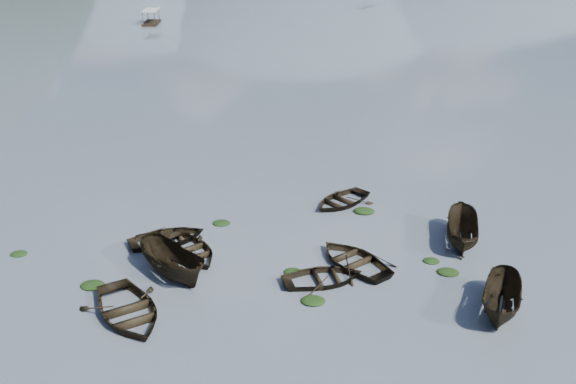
{
  "coord_description": "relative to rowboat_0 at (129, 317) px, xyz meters",
  "views": [
    {
      "loc": [
        2.9,
        -20.5,
        16.41
      ],
      "look_at": [
        0.0,
        12.0,
        2.0
      ],
      "focal_mm": 40.0,
      "sensor_mm": 36.0,
      "label": 1
    }
  ],
  "objects": [
    {
      "name": "rowboat_7",
      "position": [
        9.16,
        12.71,
        0.0
      ],
      "size": [
        4.89,
        5.02,
        0.85
      ],
      "primitive_type": "imported",
      "rotation": [
        0.0,
        0.0,
        5.58
      ],
      "color": "black",
      "rests_on": "ground"
    },
    {
      "name": "weed_clump_5",
      "position": [
        -7.43,
        4.92,
        0.0
      ],
      "size": [
        0.89,
        0.72,
        0.19
      ],
      "primitive_type": "ellipsoid",
      "color": "black",
      "rests_on": "ground"
    },
    {
      "name": "weed_clump_7",
      "position": [
        10.54,
        11.63,
        0.0
      ],
      "size": [
        1.25,
        1.0,
        0.27
      ],
      "primitive_type": "ellipsoid",
      "color": "black",
      "rests_on": "ground"
    },
    {
      "name": "weed_clump_0",
      "position": [
        -2.49,
        2.28,
        0.0
      ],
      "size": [
        1.15,
        0.94,
        0.25
      ],
      "primitive_type": "ellipsoid",
      "color": "black",
      "rests_on": "ground"
    },
    {
      "name": "weed_clump_2",
      "position": [
        8.03,
        1.89,
        0.0
      ],
      "size": [
        1.13,
        0.91,
        0.25
      ],
      "primitive_type": "ellipsoid",
      "color": "black",
      "rests_on": "ground"
    },
    {
      "name": "rowboat_4",
      "position": [
        8.42,
        3.65,
        0.0
      ],
      "size": [
        4.69,
        3.99,
        0.82
      ],
      "primitive_type": "imported",
      "rotation": [
        0.0,
        0.0,
        1.91
      ],
      "color": "black",
      "rests_on": "ground"
    },
    {
      "name": "weed_clump_3",
      "position": [
        13.83,
        6.08,
        0.0
      ],
      "size": [
        0.85,
        0.72,
        0.19
      ],
      "primitive_type": "ellipsoid",
      "color": "black",
      "rests_on": "ground"
    },
    {
      "name": "pontoon_left",
      "position": [
        -21.31,
        77.31,
        0.0
      ],
      "size": [
        2.88,
        5.59,
        2.05
      ],
      "primitive_type": null,
      "rotation": [
        0.0,
        0.0,
        0.13
      ],
      "color": "black",
      "rests_on": "ground"
    },
    {
      "name": "rowboat_6",
      "position": [
        1.39,
        5.66,
        0.0
      ],
      "size": [
        5.26,
        5.4,
        0.91
      ],
      "primitive_type": "imported",
      "rotation": [
        0.0,
        0.0,
        0.7
      ],
      "color": "black",
      "rests_on": "ground"
    },
    {
      "name": "rowboat_8",
      "position": [
        15.61,
        8.27,
        0.0
      ],
      "size": [
        2.21,
        4.62,
        1.72
      ],
      "primitive_type": "imported",
      "rotation": [
        0.0,
        0.0,
        3.02
      ],
      "color": "black",
      "rests_on": "ground"
    },
    {
      "name": "rowboat_1",
      "position": [
        -0.09,
        6.97,
        0.0
      ],
      "size": [
        5.07,
        4.65,
        0.86
      ],
      "primitive_type": "imported",
      "rotation": [
        0.0,
        0.0,
        2.1
      ],
      "color": "black",
      "rests_on": "ground"
    },
    {
      "name": "rowboat_3",
      "position": [
        9.92,
        5.45,
        0.0
      ],
      "size": [
        5.32,
        5.41,
        0.92
      ],
      "primitive_type": "imported",
      "rotation": [
        0.0,
        0.0,
        3.88
      ],
      "color": "black",
      "rests_on": "ground"
    },
    {
      "name": "rowboat_0",
      "position": [
        0.0,
        0.0,
        0.0
      ],
      "size": [
        5.8,
        6.12,
        1.03
      ],
      "primitive_type": "imported",
      "rotation": [
        0.0,
        0.0,
        0.63
      ],
      "color": "black",
      "rests_on": "ground"
    },
    {
      "name": "rowboat_5",
      "position": [
        16.36,
        1.74,
        0.0
      ],
      "size": [
        2.85,
        4.71,
        1.71
      ],
      "primitive_type": "imported",
      "rotation": [
        0.0,
        0.0,
        -0.29
      ],
      "color": "black",
      "rests_on": "ground"
    },
    {
      "name": "weed_clump_1",
      "position": [
        6.91,
        4.37,
        0.0
      ],
      "size": [
        0.95,
        0.76,
        0.21
      ],
      "primitive_type": "ellipsoid",
      "color": "black",
      "rests_on": "ground"
    },
    {
      "name": "weed_clump_4",
      "position": [
        14.52,
        5.01,
        0.0
      ],
      "size": [
        1.1,
        0.87,
        0.23
      ],
      "primitive_type": "ellipsoid",
      "color": "black",
      "rests_on": "ground"
    },
    {
      "name": "ground_plane",
      "position": [
        6.18,
        -2.35,
        0.0
      ],
      "size": [
        2400.0,
        2400.0,
        0.0
      ],
      "primitive_type": "plane",
      "color": "#535D68"
    },
    {
      "name": "weed_clump_6",
      "position": [
        2.4,
        9.37,
        0.0
      ],
      "size": [
        1.01,
        0.84,
        0.21
      ],
      "primitive_type": "ellipsoid",
      "color": "black",
      "rests_on": "ground"
    },
    {
      "name": "rowboat_2",
      "position": [
        1.15,
        3.53,
        0.0
      ],
      "size": [
        4.74,
        4.6,
        1.85
      ],
      "primitive_type": "imported",
      "rotation": [
        0.0,
        0.0,
        0.82
      ],
      "color": "black",
      "rests_on": "ground"
    }
  ]
}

